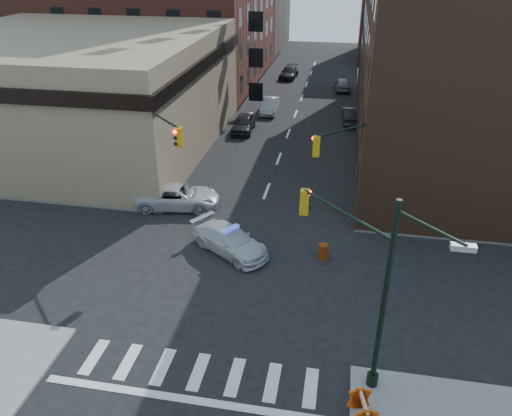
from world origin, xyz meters
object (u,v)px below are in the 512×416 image
at_px(police_car, 230,240).
at_px(parked_car_enear, 351,115).
at_px(barrel_road, 323,252).
at_px(pickup, 178,196).
at_px(barricade_nw_a, 125,185).
at_px(pedestrian_a, 125,184).
at_px(parked_car_wfar, 270,106).
at_px(parked_car_wnear, 243,123).
at_px(barrel_bank, 179,193).
at_px(barricade_se_a, 362,409).
at_px(pedestrian_b, 130,183).

relative_size(police_car, parked_car_enear, 1.05).
xyz_separation_m(police_car, barrel_road, (5.12, 0.17, -0.25)).
xyz_separation_m(pickup, barricade_nw_a, (-4.23, 1.33, -0.17)).
bearing_deg(pedestrian_a, parked_car_wfar, 88.89).
bearing_deg(barricade_nw_a, parked_car_wnear, 69.98).
distance_m(barrel_bank, barricade_se_a, 19.61).
xyz_separation_m(pickup, pedestrian_a, (-3.94, 0.70, 0.22)).
bearing_deg(pedestrian_a, barricade_se_a, -27.96).
bearing_deg(barrel_bank, pedestrian_a, -176.68).
height_order(pickup, parked_car_enear, parked_car_enear).
bearing_deg(pedestrian_b, barrel_bank, 9.96).
relative_size(pickup, pedestrian_a, 3.27).
bearing_deg(pedestrian_b, parked_car_wnear, 77.68).
bearing_deg(barrel_road, parked_car_enear, 87.29).
height_order(parked_car_wfar, barrel_bank, parked_car_wfar).
bearing_deg(parked_car_wfar, barrel_bank, -99.33).
bearing_deg(parked_car_wfar, parked_car_wnear, -104.96).
height_order(barrel_road, barrel_bank, barrel_bank).
bearing_deg(parked_car_enear, pedestrian_b, 47.20).
bearing_deg(parked_car_enear, police_car, 69.88).
distance_m(parked_car_wnear, pedestrian_b, 15.31).
bearing_deg(police_car, parked_car_wfar, 38.06).
xyz_separation_m(police_car, parked_car_enear, (6.25, 24.02, 0.05)).
xyz_separation_m(pickup, barrel_bank, (-0.23, 0.92, -0.24)).
relative_size(parked_car_enear, pedestrian_b, 2.49).
distance_m(police_car, pedestrian_a, 9.98).
distance_m(pedestrian_a, barricade_nw_a, 0.80).
relative_size(parked_car_wfar, barricade_nw_a, 3.95).
relative_size(parked_car_wnear, barrel_bank, 4.44).
distance_m(parked_car_enear, pedestrian_b, 23.60).
bearing_deg(pickup, pedestrian_a, 70.74).
distance_m(parked_car_wnear, barricade_nw_a, 14.91).
xyz_separation_m(pedestrian_b, barricade_nw_a, (-0.71, 0.67, -0.51)).
bearing_deg(parked_car_wfar, pedestrian_b, -107.95).
bearing_deg(pedestrian_a, barrel_road, -4.05).
relative_size(parked_car_wfar, barrel_road, 4.83).
bearing_deg(parked_car_wnear, police_car, -82.09).
relative_size(barrel_road, barrel_bank, 0.91).
distance_m(pickup, parked_car_enear, 22.22).
xyz_separation_m(parked_car_wnear, parked_car_enear, (9.61, 4.21, 0.01)).
bearing_deg(pickup, barricade_se_a, -150.68).
height_order(parked_car_wfar, barricade_se_a, parked_car_wfar).
bearing_deg(police_car, parked_car_wnear, 43.48).
distance_m(parked_car_enear, pedestrian_a, 23.82).
height_order(pedestrian_a, barrel_bank, pedestrian_a).
bearing_deg(barricade_se_a, pedestrian_b, 30.76).
relative_size(police_car, barricade_se_a, 3.88).
relative_size(police_car, barricade_nw_a, 4.38).
xyz_separation_m(pedestrian_a, barrel_bank, (3.71, 0.22, -0.47)).
bearing_deg(parked_car_wnear, pedestrian_b, -109.51).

